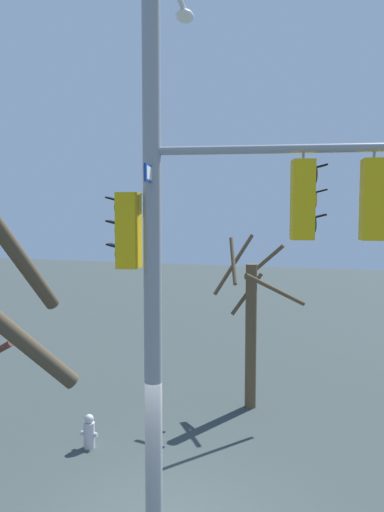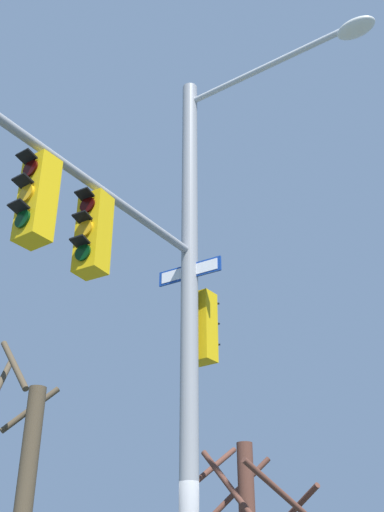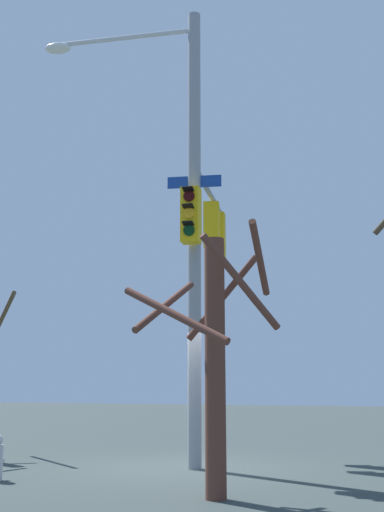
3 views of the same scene
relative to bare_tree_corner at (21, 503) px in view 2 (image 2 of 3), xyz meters
The scene contains 2 objects.
main_signal_pole_assembly 4.98m from the bare_tree_corner, 81.89° to the left, with size 4.60×3.92×9.30m.
bare_tree_corner is the anchor object (origin of this frame).
Camera 2 is at (5.95, 5.56, 1.32)m, focal length 42.86 mm.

